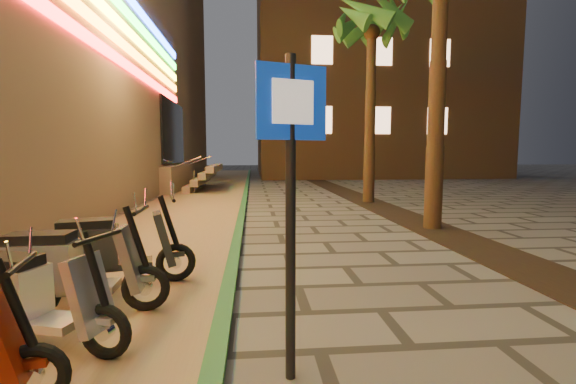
{
  "coord_description": "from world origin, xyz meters",
  "views": [
    {
      "loc": [
        -0.58,
        -1.53,
        1.73
      ],
      "look_at": [
        -0.08,
        3.88,
        1.2
      ],
      "focal_mm": 24.0,
      "sensor_mm": 36.0,
      "label": 1
    }
  ],
  "objects": [
    {
      "name": "pedestrian_sign",
      "position": [
        -0.3,
        1.29,
        1.59
      ],
      "size": [
        0.53,
        0.18,
        2.45
      ],
      "rotation": [
        0.0,
        0.0,
        0.29
      ],
      "color": "black",
      "rests_on": "ground"
    },
    {
      "name": "parking_strip",
      "position": [
        -2.6,
        10.0,
        0.01
      ],
      "size": [
        3.4,
        60.0,
        0.01
      ],
      "primitive_type": "cube",
      "color": "#8C7251",
      "rests_on": "ground"
    },
    {
      "name": "green_curb",
      "position": [
        -0.9,
        10.0,
        0.05
      ],
      "size": [
        0.18,
        60.0,
        0.1
      ],
      "primitive_type": "cube",
      "color": "#235E2F",
      "rests_on": "ground"
    },
    {
      "name": "scooter_7",
      "position": [
        -2.54,
        1.92,
        0.48
      ],
      "size": [
        1.55,
        0.81,
        1.1
      ],
      "rotation": [
        0.0,
        0.0,
        -0.29
      ],
      "color": "black",
      "rests_on": "ground"
    },
    {
      "name": "scooter_9",
      "position": [
        -2.41,
        3.5,
        0.52
      ],
      "size": [
        1.7,
        0.84,
        1.2
      ],
      "rotation": [
        0.0,
        0.0,
        0.26
      ],
      "color": "black",
      "rests_on": "ground"
    },
    {
      "name": "scooter_8",
      "position": [
        -2.57,
        2.68,
        0.51
      ],
      "size": [
        1.68,
        0.59,
        1.18
      ],
      "rotation": [
        0.0,
        0.0,
        0.04
      ],
      "color": "black",
      "rests_on": "ground"
    },
    {
      "name": "apartment_block",
      "position": [
        9.0,
        32.0,
        12.5
      ],
      "size": [
        18.0,
        16.06,
        25.0
      ],
      "color": "brown",
      "rests_on": "ground"
    },
    {
      "name": "palm_d",
      "position": [
        3.6,
        12.0,
        5.94
      ],
      "size": [
        2.97,
        3.02,
        7.16
      ],
      "color": "#472D19",
      "rests_on": "ground"
    },
    {
      "name": "planting_strip",
      "position": [
        3.6,
        5.0,
        0.01
      ],
      "size": [
        1.2,
        40.0,
        0.02
      ],
      "primitive_type": "cube",
      "color": "black",
      "rests_on": "ground"
    }
  ]
}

